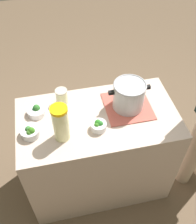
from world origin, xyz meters
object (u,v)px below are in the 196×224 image
object	(u,v)px
cooking_pot	(129,95)
lemonade_pitcher	(61,123)
broccoli_bowl_center	(30,132)
broccoli_bowl_back	(36,111)
mason_jar	(62,97)
broccoli_bowl_front	(99,126)

from	to	relation	value
cooking_pot	lemonade_pitcher	xyz separation A→B (m)	(-0.49, -0.17, 0.02)
broccoli_bowl_center	broccoli_bowl_back	world-z (taller)	broccoli_bowl_center
lemonade_pitcher	mason_jar	distance (m)	0.32
cooking_pot	broccoli_bowl_center	world-z (taller)	cooking_pot
lemonade_pitcher	broccoli_bowl_center	bearing A→B (deg)	163.90
cooking_pot	broccoli_bowl_center	distance (m)	0.71
broccoli_bowl_front	broccoli_bowl_center	world-z (taller)	broccoli_bowl_center
broccoli_bowl_center	broccoli_bowl_back	size ratio (longest dim) A/B	0.99
cooking_pot	mason_jar	bearing A→B (deg)	162.80
mason_jar	broccoli_bowl_front	xyz separation A→B (m)	(0.21, -0.30, -0.03)
cooking_pot	broccoli_bowl_front	distance (m)	0.31
mason_jar	broccoli_bowl_center	world-z (taller)	mason_jar
cooking_pot	broccoli_bowl_front	bearing A→B (deg)	-147.99
lemonade_pitcher	broccoli_bowl_center	distance (m)	0.23
lemonade_pitcher	broccoli_bowl_back	xyz separation A→B (m)	(-0.15, 0.24, -0.11)
cooking_pot	mason_jar	xyz separation A→B (m)	(-0.46, 0.14, -0.05)
cooking_pot	mason_jar	size ratio (longest dim) A/B	2.47
broccoli_bowl_front	broccoli_bowl_center	bearing A→B (deg)	174.42
broccoli_bowl_center	broccoli_bowl_back	xyz separation A→B (m)	(0.05, 0.18, -0.00)
lemonade_pitcher	broccoli_bowl_front	xyz separation A→B (m)	(0.24, 0.01, -0.10)
broccoli_bowl_back	broccoli_bowl_center	bearing A→B (deg)	-105.33
lemonade_pitcher	cooking_pot	bearing A→B (deg)	19.17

